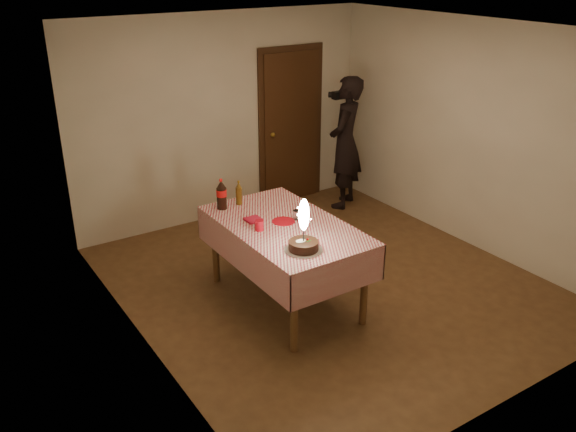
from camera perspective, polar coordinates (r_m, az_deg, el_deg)
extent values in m
cube|color=brown|center=(6.52, 3.73, -6.26)|extent=(4.00, 4.50, 0.01)
cube|color=silver|center=(7.81, -6.04, 9.07)|extent=(4.00, 0.04, 2.60)
cube|color=silver|center=(4.54, 21.40, -3.40)|extent=(4.00, 0.04, 2.60)
cube|color=silver|center=(5.10, -14.21, 0.49)|extent=(0.04, 4.50, 2.60)
cube|color=silver|center=(7.32, 16.76, 7.21)|extent=(0.04, 4.50, 2.60)
cube|color=silver|center=(5.70, 4.44, 17.08)|extent=(4.00, 4.50, 0.04)
cube|color=#472814|center=(8.35, 0.28, 8.18)|extent=(0.85, 0.05, 2.05)
sphere|color=#B28C33|center=(8.15, -1.42, 7.61)|extent=(0.06, 0.06, 0.06)
cube|color=brown|center=(5.81, -0.27, -1.07)|extent=(0.90, 1.60, 0.04)
cylinder|color=brown|center=(5.28, 0.57, -8.96)|extent=(0.07, 0.07, 0.79)
cylinder|color=brown|center=(5.69, 7.16, -6.58)|extent=(0.07, 0.07, 0.79)
cylinder|color=brown|center=(6.40, -6.82, -2.95)|extent=(0.07, 0.07, 0.79)
cylinder|color=brown|center=(6.74, -0.91, -1.35)|extent=(0.07, 0.07, 0.79)
cube|color=silver|center=(5.80, -0.27, -0.83)|extent=(1.02, 1.72, 0.01)
cube|color=silver|center=(5.26, 4.83, -5.79)|extent=(1.02, 0.01, 0.34)
cube|color=silver|center=(6.55, -4.34, 0.34)|extent=(1.02, 0.01, 0.34)
cube|color=silver|center=(5.65, -4.57, -3.61)|extent=(0.01, 1.72, 0.34)
cube|color=silver|center=(6.14, 3.68, -1.27)|extent=(0.01, 1.72, 0.34)
cylinder|color=white|center=(5.31, 1.46, -3.17)|extent=(0.33, 0.33, 0.01)
cylinder|color=black|center=(5.29, 1.47, -2.76)|extent=(0.26, 0.26, 0.08)
cylinder|color=white|center=(5.27, 1.20, -2.34)|extent=(0.07, 0.07, 0.00)
sphere|color=red|center=(5.28, 1.85, -2.20)|extent=(0.02, 0.02, 0.02)
cube|color=#19721E|center=(5.28, 2.04, -2.30)|extent=(0.02, 0.01, 0.00)
cube|color=#19721E|center=(5.26, 1.85, -2.39)|extent=(0.01, 0.02, 0.00)
cylinder|color=#262628|center=(5.24, 1.48, -1.78)|extent=(0.01, 0.01, 0.12)
ellipsoid|color=#FFF2BF|center=(5.17, 1.50, 0.13)|extent=(0.09, 0.09, 0.29)
sphere|color=white|center=(5.21, 1.49, -0.98)|extent=(0.04, 0.04, 0.04)
cylinder|color=red|center=(5.85, -0.41, -0.49)|extent=(0.22, 0.22, 0.01)
cylinder|color=red|center=(5.66, -2.70, -0.87)|extent=(0.08, 0.08, 0.10)
cylinder|color=white|center=(5.89, 0.78, 0.11)|extent=(0.07, 0.07, 0.09)
cube|color=#AB132C|center=(5.89, -3.26, -0.33)|extent=(0.15, 0.15, 0.02)
cylinder|color=black|center=(6.15, -6.22, 1.65)|extent=(0.10, 0.10, 0.22)
cylinder|color=red|center=(6.13, -6.25, 2.17)|extent=(0.10, 0.10, 0.07)
cone|color=black|center=(6.10, -6.28, 2.95)|extent=(0.10, 0.10, 0.08)
cylinder|color=red|center=(6.08, -6.30, 3.35)|extent=(0.03, 0.03, 0.02)
cylinder|color=#54370E|center=(6.25, -4.61, 1.88)|extent=(0.06, 0.06, 0.18)
cone|color=#54370E|center=(6.21, -4.65, 2.91)|extent=(0.06, 0.06, 0.06)
cylinder|color=olive|center=(6.20, -4.66, 3.22)|extent=(0.02, 0.02, 0.02)
imported|color=black|center=(8.21, 5.39, 6.82)|extent=(0.77, 0.72, 1.77)
cube|color=black|center=(8.09, 4.66, 11.20)|extent=(0.16, 0.15, 0.10)
cylinder|color=black|center=(8.11, 4.12, 11.25)|extent=(0.11, 0.11, 0.08)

